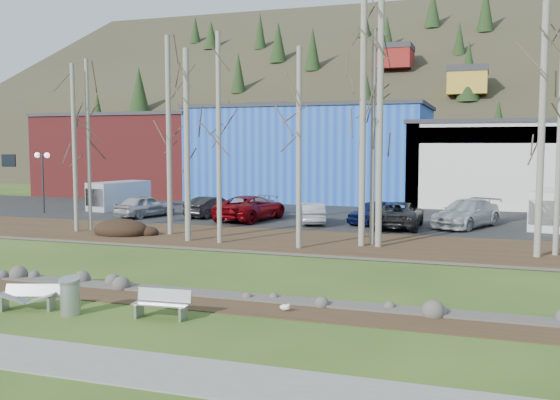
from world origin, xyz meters
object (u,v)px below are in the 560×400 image
(van_white, at_px, (554,209))
(bench_damaged, at_px, (30,297))
(bench_intact, at_px, (162,304))
(van_grey, at_px, (117,196))
(seagull, at_px, (285,307))
(car_7, at_px, (466,213))
(street_lamp, at_px, (42,165))
(car_1, at_px, (212,207))
(car_5, at_px, (312,213))
(car_6, at_px, (399,215))
(car_4, at_px, (374,212))
(car_0, at_px, (145,206))
(car_2, at_px, (251,208))
(litter_bin, at_px, (70,298))
(car_3, at_px, (246,207))

(van_white, bearing_deg, bench_damaged, -112.78)
(bench_intact, distance_m, van_grey, 29.65)
(seagull, bearing_deg, car_7, 100.64)
(street_lamp, distance_m, car_1, 12.64)
(car_5, bearing_deg, car_6, 158.25)
(car_4, distance_m, van_grey, 19.56)
(van_grey, bearing_deg, bench_intact, -40.81)
(bench_damaged, height_order, car_0, car_0)
(seagull, bearing_deg, van_white, 89.63)
(car_2, xyz_separation_m, car_6, (9.32, -0.53, -0.04))
(seagull, xyz_separation_m, street_lamp, (-23.96, 18.80, 3.31))
(litter_bin, distance_m, street_lamp, 27.90)
(car_2, xyz_separation_m, car_5, (4.11, -0.33, -0.15))
(bench_damaged, xyz_separation_m, street_lamp, (-16.63, 20.94, 3.08))
(car_5, relative_size, van_grey, 0.78)
(car_3, bearing_deg, car_7, 18.42)
(bench_damaged, distance_m, van_white, 28.64)
(bench_damaged, xyz_separation_m, car_6, (8.03, 20.99, 0.52))
(bench_damaged, distance_m, car_3, 23.07)
(car_4, bearing_deg, car_6, -18.63)
(seagull, bearing_deg, car_0, 152.98)
(car_4, xyz_separation_m, car_5, (-3.56, -1.12, -0.07))
(car_0, height_order, car_4, car_0)
(street_lamp, distance_m, car_7, 28.50)
(street_lamp, xyz_separation_m, car_0, (8.05, 0.06, -2.59))
(bench_intact, xyz_separation_m, van_grey, (-17.25, 24.10, 0.75))
(litter_bin, bearing_deg, car_2, 97.37)
(car_0, height_order, van_white, van_white)
(bench_damaged, bearing_deg, car_3, 77.20)
(litter_bin, xyz_separation_m, car_3, (-3.70, 23.02, 0.33))
(litter_bin, height_order, car_3, car_3)
(car_1, bearing_deg, street_lamp, 23.00)
(car_5, distance_m, van_white, 13.81)
(litter_bin, relative_size, car_6, 0.18)
(bench_intact, height_order, bench_damaged, bench_intact)
(bench_damaged, distance_m, car_0, 22.69)
(bench_intact, height_order, van_grey, van_grey)
(bench_intact, height_order, litter_bin, litter_bin)
(car_7, bearing_deg, street_lamp, -152.72)
(litter_bin, xyz_separation_m, seagull, (5.84, 2.21, -0.34))
(street_lamp, bearing_deg, seagull, -18.19)
(street_lamp, distance_m, van_grey, 5.58)
(street_lamp, height_order, van_grey, street_lamp)
(seagull, distance_m, car_2, 21.22)
(street_lamp, bearing_deg, car_1, 26.56)
(litter_bin, distance_m, car_3, 23.32)
(bench_intact, height_order, street_lamp, street_lamp)
(bench_intact, relative_size, litter_bin, 1.67)
(bench_damaged, distance_m, car_4, 23.20)
(car_3, height_order, car_6, car_6)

